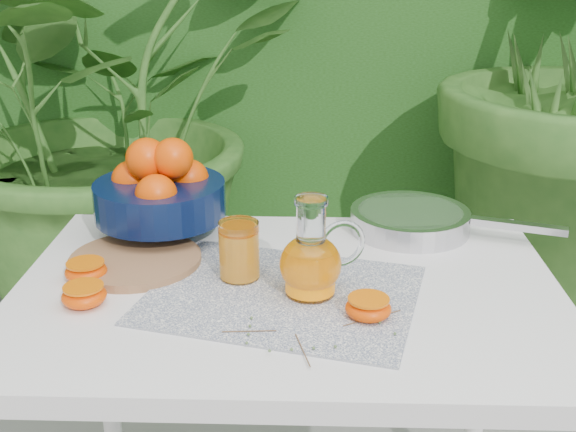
{
  "coord_description": "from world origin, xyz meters",
  "views": [
    {
      "loc": [
        -0.01,
        -1.12,
        1.35
      ],
      "look_at": [
        -0.04,
        0.08,
        0.88
      ],
      "focal_mm": 45.0,
      "sensor_mm": 36.0,
      "label": 1
    }
  ],
  "objects_px": {
    "fruit_bowl": "(160,191)",
    "juice_pitcher": "(312,261)",
    "white_table": "(288,325)",
    "saute_pan": "(412,219)",
    "cutting_board": "(135,260)"
  },
  "relations": [
    {
      "from": "white_table",
      "to": "cutting_board",
      "type": "xyz_separation_m",
      "value": [
        -0.3,
        0.09,
        0.09
      ]
    },
    {
      "from": "white_table",
      "to": "saute_pan",
      "type": "height_order",
      "value": "saute_pan"
    },
    {
      "from": "cutting_board",
      "to": "saute_pan",
      "type": "relative_size",
      "value": 0.54
    },
    {
      "from": "cutting_board",
      "to": "fruit_bowl",
      "type": "bearing_deg",
      "value": 80.74
    },
    {
      "from": "fruit_bowl",
      "to": "juice_pitcher",
      "type": "distance_m",
      "value": 0.42
    },
    {
      "from": "fruit_bowl",
      "to": "white_table",
      "type": "bearing_deg",
      "value": -40.44
    },
    {
      "from": "fruit_bowl",
      "to": "saute_pan",
      "type": "distance_m",
      "value": 0.54
    },
    {
      "from": "cutting_board",
      "to": "saute_pan",
      "type": "distance_m",
      "value": 0.59
    },
    {
      "from": "white_table",
      "to": "cutting_board",
      "type": "relative_size",
      "value": 3.9
    },
    {
      "from": "cutting_board",
      "to": "fruit_bowl",
      "type": "relative_size",
      "value": 0.85
    },
    {
      "from": "fruit_bowl",
      "to": "cutting_board",
      "type": "bearing_deg",
      "value": -99.26
    },
    {
      "from": "fruit_bowl",
      "to": "juice_pitcher",
      "type": "height_order",
      "value": "fruit_bowl"
    },
    {
      "from": "white_table",
      "to": "saute_pan",
      "type": "xyz_separation_m",
      "value": [
        0.26,
        0.28,
        0.11
      ]
    },
    {
      "from": "cutting_board",
      "to": "fruit_bowl",
      "type": "xyz_separation_m",
      "value": [
        0.02,
        0.15,
        0.09
      ]
    },
    {
      "from": "saute_pan",
      "to": "white_table",
      "type": "bearing_deg",
      "value": -133.2
    }
  ]
}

